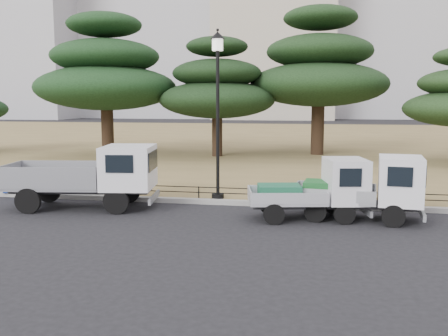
% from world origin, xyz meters
% --- Properties ---
extents(ground, '(220.00, 220.00, 0.00)m').
position_xyz_m(ground, '(0.00, 0.00, 0.00)').
color(ground, black).
extents(lawn, '(120.00, 56.00, 0.15)m').
position_xyz_m(lawn, '(0.00, 30.60, 0.07)').
color(lawn, olive).
rests_on(lawn, ground).
extents(curb, '(120.00, 0.25, 0.16)m').
position_xyz_m(curb, '(0.00, 2.60, 0.08)').
color(curb, gray).
rests_on(curb, ground).
extents(truck_large, '(4.80, 2.45, 2.00)m').
position_xyz_m(truck_large, '(-4.17, 1.31, 1.11)').
color(truck_large, black).
rests_on(truck_large, ground).
extents(truck_kei_front, '(3.52, 2.01, 1.76)m').
position_xyz_m(truck_kei_front, '(2.89, 1.08, 0.87)').
color(truck_kei_front, black).
rests_on(truck_kei_front, ground).
extents(truck_kei_rear, '(3.67, 1.86, 1.85)m').
position_xyz_m(truck_kei_rear, '(4.31, 1.25, 0.92)').
color(truck_kei_rear, black).
rests_on(truck_kei_rear, ground).
extents(street_lamp, '(0.49, 0.49, 5.46)m').
position_xyz_m(street_lamp, '(-0.38, 2.90, 3.84)').
color(street_lamp, black).
rests_on(street_lamp, lawn).
extents(pipe_fence, '(38.00, 0.04, 0.40)m').
position_xyz_m(pipe_fence, '(0.00, 2.75, 0.44)').
color(pipe_fence, black).
rests_on(pipe_fence, lawn).
extents(tarp_pile, '(1.58, 1.37, 0.89)m').
position_xyz_m(tarp_pile, '(-7.56, 3.05, 0.50)').
color(tarp_pile, navy).
rests_on(tarp_pile, lawn).
extents(pine_west_near, '(8.44, 8.44, 8.43)m').
position_xyz_m(pine_west_near, '(-9.67, 15.30, 5.01)').
color(pine_west_near, black).
rests_on(pine_west_near, lawn).
extents(pine_center_left, '(6.82, 6.82, 6.93)m').
position_xyz_m(pine_center_left, '(-2.92, 15.60, 4.15)').
color(pine_center_left, black).
rests_on(pine_center_left, lawn).
extents(pine_center_right, '(8.30, 8.30, 8.81)m').
position_xyz_m(pine_center_right, '(2.92, 17.59, 5.25)').
color(pine_center_right, black).
rests_on(pine_center_right, lawn).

